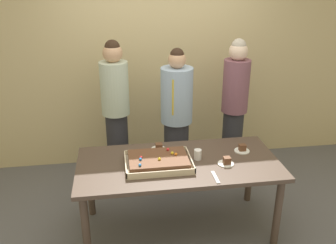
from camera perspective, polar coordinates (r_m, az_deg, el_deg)
The scene contains 12 objects.
ground_plane at distance 3.88m, azimuth 1.52°, elevation -16.03°, with size 12.00×12.00×0.00m, color #5B5B60.
interior_back_panel at distance 4.71m, azimuth -1.71°, elevation 11.28°, with size 8.00×0.12×3.00m, color #CCB784.
party_table at distance 3.50m, azimuth 1.64°, elevation -7.44°, with size 1.89×0.89×0.75m.
sheet_cake at distance 3.39m, azimuth -1.52°, elevation -6.10°, with size 0.61×0.45×0.11m.
plated_slice_near_left at distance 3.72m, azimuth 11.42°, elevation -4.15°, with size 0.15×0.15×0.07m.
plated_slice_near_right at distance 3.45m, azimuth 9.04°, elevation -6.15°, with size 0.15×0.15×0.08m.
plated_slice_far_left at distance 3.68m, azimuth -1.46°, elevation -4.00°, with size 0.15×0.15×0.07m.
drink_cup_nearest at distance 3.50m, azimuth 4.63°, elevation -5.05°, with size 0.07×0.07×0.10m, color white.
cake_server_utensil at distance 3.24m, azimuth 7.37°, elevation -8.49°, with size 0.03×0.20×0.01m, color silver.
person_serving_front at distance 4.27m, azimuth -8.08°, elevation 1.66°, with size 0.32×0.32×1.73m.
person_green_shirt_behind at distance 4.20m, azimuth 1.32°, elevation 0.58°, with size 0.36×0.36×1.66m.
person_striped_tie_right at distance 4.44m, azimuth 10.24°, elevation 2.33°, with size 0.31×0.31×1.72m.
Camera 1 is at (-0.55, -2.98, 2.42)m, focal length 39.29 mm.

